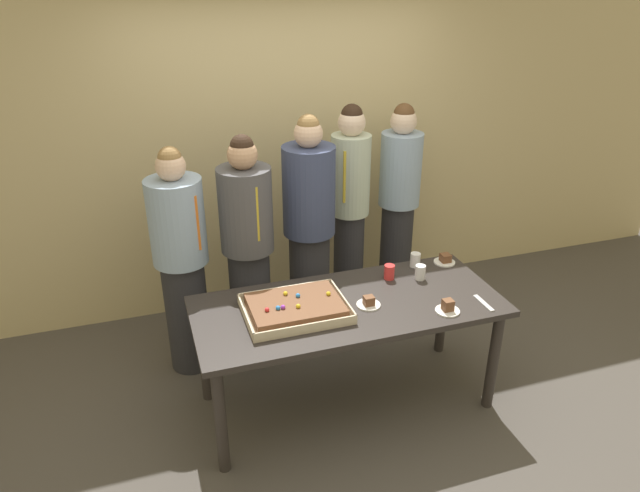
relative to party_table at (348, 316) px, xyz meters
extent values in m
plane|color=#4C4742|center=(0.00, 0.00, -0.68)|extent=(12.00, 12.00, 0.00)
cube|color=#CCB784|center=(0.00, 1.60, 0.82)|extent=(8.00, 0.12, 3.00)
cube|color=#2D2826|center=(0.00, 0.00, 0.07)|extent=(1.93, 0.82, 0.04)
cylinder|color=#2D2826|center=(-0.88, -0.33, -0.31)|extent=(0.07, 0.07, 0.73)
cylinder|color=#2D2826|center=(0.88, -0.33, -0.31)|extent=(0.07, 0.07, 0.73)
cylinder|color=#2D2826|center=(-0.88, 0.33, -0.31)|extent=(0.07, 0.07, 0.73)
cylinder|color=#2D2826|center=(0.88, 0.33, -0.31)|extent=(0.07, 0.07, 0.73)
cube|color=beige|center=(-0.34, 0.00, 0.10)|extent=(0.62, 0.47, 0.01)
cube|color=beige|center=(-0.34, -0.23, 0.13)|extent=(0.62, 0.01, 0.05)
cube|color=beige|center=(-0.34, 0.23, 0.13)|extent=(0.62, 0.01, 0.05)
cube|color=beige|center=(-0.65, 0.00, 0.13)|extent=(0.01, 0.47, 0.05)
cube|color=beige|center=(-0.04, 0.00, 0.13)|extent=(0.01, 0.47, 0.05)
cube|color=brown|center=(-0.34, 0.00, 0.14)|extent=(0.55, 0.40, 0.06)
sphere|color=#2D84E0|center=(-0.31, 0.05, 0.18)|extent=(0.03, 0.03, 0.03)
sphere|color=purple|center=(-0.43, -0.05, 0.18)|extent=(0.03, 0.03, 0.03)
sphere|color=#2D84E0|center=(-0.46, -0.05, 0.18)|extent=(0.03, 0.03, 0.03)
sphere|color=yellow|center=(-0.38, 0.10, 0.18)|extent=(0.03, 0.03, 0.03)
sphere|color=yellow|center=(-0.34, -0.07, 0.18)|extent=(0.03, 0.03, 0.03)
sphere|color=yellow|center=(-0.13, 0.01, 0.18)|extent=(0.03, 0.03, 0.03)
sphere|color=red|center=(-0.53, -0.05, 0.18)|extent=(0.03, 0.03, 0.03)
cylinder|color=white|center=(0.84, 0.31, 0.10)|extent=(0.15, 0.15, 0.01)
cube|color=brown|center=(0.85, 0.31, 0.13)|extent=(0.07, 0.07, 0.06)
cylinder|color=white|center=(0.11, -0.06, 0.10)|extent=(0.15, 0.15, 0.01)
cube|color=brown|center=(0.11, -0.06, 0.13)|extent=(0.06, 0.05, 0.06)
cylinder|color=white|center=(0.54, -0.27, 0.10)|extent=(0.15, 0.15, 0.01)
cube|color=brown|center=(0.54, -0.27, 0.14)|extent=(0.06, 0.06, 0.07)
cylinder|color=red|center=(0.37, 0.22, 0.14)|extent=(0.07, 0.07, 0.10)
cylinder|color=white|center=(0.62, 0.32, 0.14)|extent=(0.07, 0.07, 0.10)
cylinder|color=white|center=(0.57, 0.15, 0.14)|extent=(0.07, 0.07, 0.10)
cube|color=silver|center=(0.80, -0.26, 0.09)|extent=(0.03, 0.20, 0.01)
cylinder|color=#28282D|center=(0.87, 1.15, -0.23)|extent=(0.27, 0.27, 0.89)
cylinder|color=#93ADCC|center=(0.87, 1.15, 0.51)|extent=(0.33, 0.33, 0.59)
sphere|color=beige|center=(0.87, 1.15, 0.90)|extent=(0.21, 0.21, 0.21)
sphere|color=brown|center=(0.87, 1.15, 0.96)|extent=(0.16, 0.16, 0.16)
cylinder|color=#28282D|center=(0.00, 0.82, -0.23)|extent=(0.30, 0.30, 0.90)
cylinder|color=#384266|center=(0.00, 0.82, 0.55)|extent=(0.38, 0.38, 0.64)
sphere|color=beige|center=(0.00, 0.82, 0.96)|extent=(0.20, 0.20, 0.20)
sphere|color=olive|center=(0.00, 0.82, 1.02)|extent=(0.16, 0.16, 0.16)
cylinder|color=#28282D|center=(-0.48, 0.72, -0.24)|extent=(0.29, 0.29, 0.89)
cylinder|color=#4C4C51|center=(-0.48, 0.72, 0.50)|extent=(0.37, 0.37, 0.59)
cube|color=gold|center=(-0.45, 0.55, 0.53)|extent=(0.04, 0.02, 0.38)
sphere|color=tan|center=(-0.48, 0.72, 0.89)|extent=(0.20, 0.20, 0.20)
sphere|color=black|center=(-0.48, 0.72, 0.94)|extent=(0.16, 0.16, 0.16)
cylinder|color=#28282D|center=(0.41, 1.07, -0.23)|extent=(0.24, 0.24, 0.90)
cylinder|color=#B7C6B2|center=(0.41, 1.07, 0.54)|extent=(0.30, 0.30, 0.63)
cube|color=gold|center=(0.33, 0.96, 0.57)|extent=(0.04, 0.02, 0.40)
sphere|color=beige|center=(0.41, 1.07, 0.95)|extent=(0.21, 0.21, 0.21)
sphere|color=black|center=(0.41, 1.07, 1.00)|extent=(0.16, 0.16, 0.16)
cylinder|color=#28282D|center=(-0.93, 0.75, -0.25)|extent=(0.30, 0.30, 0.85)
cylinder|color=#93ADCC|center=(-0.93, 0.75, 0.46)|extent=(0.37, 0.37, 0.59)
cube|color=orange|center=(-0.82, 0.61, 0.49)|extent=(0.04, 0.02, 0.38)
sphere|color=beige|center=(-0.93, 0.75, 0.85)|extent=(0.19, 0.19, 0.19)
sphere|color=olive|center=(-0.93, 0.75, 0.90)|extent=(0.15, 0.15, 0.15)
camera|label=1|loc=(-1.14, -2.91, 1.98)|focal=32.78mm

